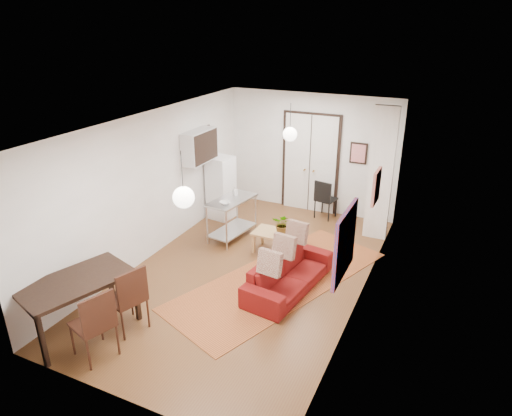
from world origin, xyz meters
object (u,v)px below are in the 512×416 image
at_px(coffee_table, 278,236).
at_px(fridge, 221,188).
at_px(dining_table, 76,286).
at_px(dining_chair_near, 130,288).
at_px(sofa, 289,274).
at_px(dining_chair_far, 97,313).
at_px(black_side_chair, 327,194).
at_px(kitchen_counter, 232,213).

bearing_deg(coffee_table, fridge, 150.08).
bearing_deg(dining_table, dining_chair_near, 37.68).
xyz_separation_m(sofa, dining_chair_far, (-1.88, -2.68, 0.34)).
bearing_deg(dining_chair_far, sofa, 163.33).
height_order(sofa, dining_chair_far, dining_chair_far).
height_order(coffee_table, dining_table, dining_table).
bearing_deg(dining_chair_near, fridge, -151.60).
bearing_deg(black_side_chair, sofa, 106.91).
bearing_deg(black_side_chair, dining_chair_near, 85.40).
bearing_deg(dining_chair_near, dining_chair_far, 18.32).
xyz_separation_m(kitchen_counter, dining_table, (-0.60, -3.85, 0.21)).
bearing_deg(sofa, coffee_table, 38.56).
xyz_separation_m(coffee_table, dining_table, (-1.78, -3.62, 0.40)).
xyz_separation_m(sofa, kitchen_counter, (-1.88, 1.41, 0.29)).
height_order(fridge, dining_table, fridge).
relative_size(kitchen_counter, black_side_chair, 1.31).
bearing_deg(black_side_chair, dining_table, 81.26).
relative_size(sofa, coffee_table, 2.01).
relative_size(kitchen_counter, fridge, 0.83).
bearing_deg(fridge, coffee_table, -21.92).
height_order(kitchen_counter, dining_table, kitchen_counter).
height_order(dining_table, dining_chair_near, dining_chair_near).
bearing_deg(sofa, dining_chair_near, 144.54).
distance_m(kitchen_counter, dining_chair_near, 3.39).
distance_m(fridge, dining_chair_far, 5.03).
xyz_separation_m(kitchen_counter, black_side_chair, (1.53, 2.03, -0.03)).
xyz_separation_m(sofa, black_side_chair, (-0.35, 3.44, 0.26)).
relative_size(dining_chair_far, black_side_chair, 1.15).
bearing_deg(kitchen_counter, dining_chair_far, -81.96).
xyz_separation_m(fridge, black_side_chair, (2.29, 1.14, -0.20)).
height_order(sofa, dining_table, dining_table).
bearing_deg(fridge, black_side_chair, 34.55).
bearing_deg(fridge, dining_chair_near, -71.93).
relative_size(sofa, dining_table, 1.12).
bearing_deg(dining_table, black_side_chair, 70.09).
bearing_deg(dining_table, dining_chair_far, -21.53).
height_order(coffee_table, black_side_chair, black_side_chair).
distance_m(sofa, dining_chair_far, 3.29).
height_order(kitchen_counter, fridge, fridge).
relative_size(sofa, dining_chair_far, 1.85).
relative_size(sofa, dining_chair_near, 1.85).
relative_size(coffee_table, dining_chair_near, 0.92).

